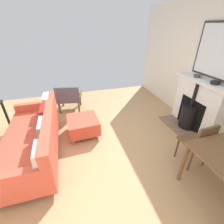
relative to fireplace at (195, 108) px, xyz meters
The scene contains 10 objects.
ground_plane 2.42m from the fireplace, ahead, with size 5.19×5.51×0.01m, color tan.
wall_left 0.86m from the fireplace, 152.14° to the right, with size 0.12×5.51×2.65m, color silver.
fireplace is the anchor object (origin of this frame).
mirror_over_mantel 1.19m from the fireplace, behind, with size 0.04×0.97×1.00m.
mantel_bowl_near 0.69m from the fireplace, 102.13° to the right, with size 0.13×0.13×0.05m.
mantel_bowl_far 0.70m from the fireplace, 101.89° to the left, with size 0.17×0.17×0.05m.
sofa 3.34m from the fireplace, ahead, with size 0.88×2.08×0.82m.
ottoman 2.50m from the fireplace, 10.34° to the right, with size 0.65×0.68×0.38m.
armchair_accent 3.11m from the fireplace, 31.11° to the right, with size 0.76×0.68×0.76m.
dining_chair_near_fireplace 1.24m from the fireplace, 51.32° to the left, with size 0.42×0.42×0.84m.
Camera 1 is at (0.27, 2.50, 2.12)m, focal length 24.78 mm.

